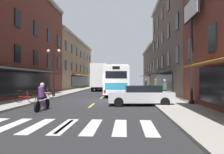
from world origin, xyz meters
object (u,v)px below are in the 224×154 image
at_px(bicycle_mid, 46,94).
at_px(street_lamp_twin, 54,70).
at_px(billboard_sign, 191,23).
at_px(bicycle_near, 25,98).
at_px(pedestrian_far, 164,87).
at_px(motorcycle_rider, 42,99).
at_px(box_truck, 101,78).
at_px(transit_bus, 118,80).
at_px(pedestrian_near, 146,84).
at_px(sedan_mid, 106,85).
at_px(sedan_near, 141,95).
at_px(pedestrian_mid, 156,86).
at_px(pedestrian_rear, 165,89).

xyz_separation_m(bicycle_mid, street_lamp_twin, (0.01, 1.97, 2.31)).
distance_m(billboard_sign, street_lamp_twin, 13.71).
distance_m(bicycle_near, pedestrian_far, 13.25).
height_order(motorcycle_rider, street_lamp_twin, street_lamp_twin).
height_order(box_truck, bicycle_mid, box_truck).
relative_size(billboard_sign, street_lamp_twin, 1.54).
relative_size(transit_bus, box_truck, 1.69).
bearing_deg(box_truck, motorcycle_rider, -92.52).
bearing_deg(billboard_sign, pedestrian_far, 95.55).
relative_size(pedestrian_near, street_lamp_twin, 0.37).
bearing_deg(sedan_mid, bicycle_mid, -97.94).
bearing_deg(pedestrian_far, billboard_sign, 63.95).
bearing_deg(pedestrian_far, motorcycle_rider, 15.18).
height_order(sedan_near, pedestrian_mid, pedestrian_mid).
bearing_deg(box_truck, sedan_near, -74.47).
bearing_deg(sedan_near, pedestrian_far, 66.57).
distance_m(pedestrian_far, pedestrian_rear, 3.14).
bearing_deg(motorcycle_rider, pedestrian_far, 46.78).
relative_size(sedan_near, bicycle_mid, 2.71).
relative_size(pedestrian_near, pedestrian_rear, 1.06).
bearing_deg(bicycle_near, box_truck, 79.74).
distance_m(billboard_sign, pedestrian_near, 16.94).
bearing_deg(pedestrian_mid, billboard_sign, 162.42).
bearing_deg(box_truck, bicycle_mid, -103.04).
xyz_separation_m(transit_bus, pedestrian_mid, (4.38, -1.90, -0.69)).
bearing_deg(transit_bus, pedestrian_rear, -58.58).
bearing_deg(bicycle_near, pedestrian_rear, 18.78).
bearing_deg(motorcycle_rider, box_truck, 87.48).
distance_m(billboard_sign, sedan_near, 6.20).
bearing_deg(pedestrian_far, bicycle_near, -0.82).
distance_m(sedan_mid, pedestrian_mid, 19.99).
bearing_deg(pedestrian_mid, pedestrian_far, 169.07).
relative_size(bicycle_mid, street_lamp_twin, 0.35).
distance_m(motorcycle_rider, bicycle_near, 3.67).
distance_m(sedan_near, pedestrian_near, 16.31).
bearing_deg(pedestrian_rear, pedestrian_far, -32.94).
xyz_separation_m(billboard_sign, motorcycle_rider, (-9.60, -2.84, -5.10)).
bearing_deg(sedan_mid, pedestrian_near, -57.49).
xyz_separation_m(billboard_sign, box_truck, (-8.67, 18.43, -3.68)).
xyz_separation_m(sedan_mid, street_lamp_twin, (-3.27, -21.54, 2.10)).
xyz_separation_m(sedan_mid, bicycle_mid, (-3.28, -23.51, -0.21)).
relative_size(transit_bus, motorcycle_rider, 5.80).
distance_m(bicycle_near, pedestrian_near, 19.35).
bearing_deg(motorcycle_rider, pedestrian_rear, 37.43).
bearing_deg(pedestrian_far, pedestrian_near, -115.98).
bearing_deg(pedestrian_far, pedestrian_rear, 48.39).
bearing_deg(billboard_sign, pedestrian_mid, 97.84).
distance_m(bicycle_near, bicycle_mid, 4.02).
xyz_separation_m(transit_bus, box_truck, (-3.06, 7.62, 0.39)).
relative_size(sedan_near, motorcycle_rider, 2.22).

